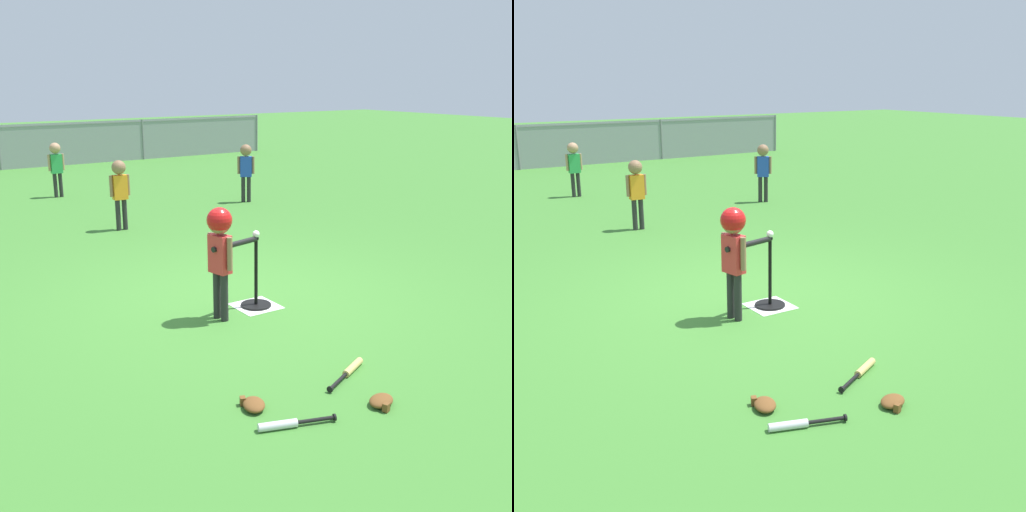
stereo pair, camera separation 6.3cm
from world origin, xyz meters
The scene contains 13 objects.
ground_plane centered at (0.00, 0.00, 0.00)m, with size 60.00×60.00×0.00m, color #3D7A2D.
home_plate centered at (-0.05, -0.28, 0.00)m, with size 0.44×0.44×0.01m, color white.
batting_tee centered at (-0.05, -0.28, 0.12)m, with size 0.32×0.32×0.75m.
baseball_on_tee centered at (-0.05, -0.28, 0.78)m, with size 0.07×0.07×0.07m, color white.
batter_child centered at (-0.53, -0.38, 0.81)m, with size 0.63×0.32×1.13m.
fielder_deep_center centered at (0.10, 7.10, 0.70)m, with size 0.32×0.21×1.08m.
fielder_deep_left centered at (2.97, 4.59, 0.71)m, with size 0.29×0.23×1.10m.
fielder_deep_right centered at (0.09, 3.74, 0.71)m, with size 0.33×0.22×1.10m.
spare_bat_silver centered at (-1.19, -2.37, 0.03)m, with size 0.55×0.24×0.06m.
spare_bat_wood centered at (-0.28, -1.99, 0.03)m, with size 0.57×0.30×0.06m.
glove_by_plate centered at (-0.43, -2.51, 0.04)m, with size 0.26×0.23×0.07m.
glove_near_bats centered at (-1.24, -2.02, 0.04)m, with size 0.24×0.27×0.07m.
outfield_fence centered at (0.00, 11.74, 0.62)m, with size 16.06×0.06×1.15m.
Camera 2 is at (-3.42, -5.44, 2.32)m, focal length 43.72 mm.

